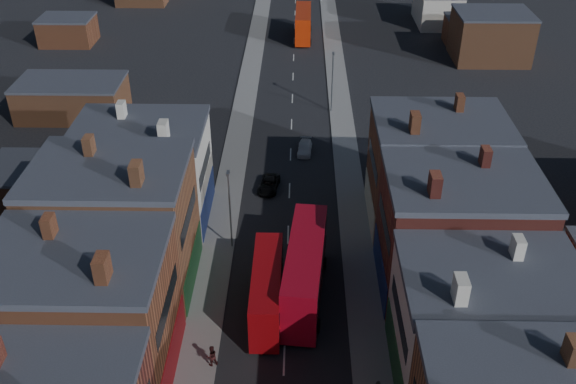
{
  "coord_description": "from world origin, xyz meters",
  "views": [
    {
      "loc": [
        0.92,
        -17.88,
        36.29
      ],
      "look_at": [
        0.0,
        31.66,
        5.09
      ],
      "focal_mm": 40.0,
      "sensor_mm": 36.0,
      "label": 1
    }
  ],
  "objects_px": {
    "bus_0": "(267,290)",
    "car_2": "(269,184)",
    "bus_2": "(303,23)",
    "car_3": "(305,148)",
    "ped_1": "(212,356)",
    "bus_1": "(305,270)"
  },
  "relations": [
    {
      "from": "bus_2",
      "to": "ped_1",
      "type": "xyz_separation_m",
      "value": [
        -6.82,
        -74.03,
        -1.59
      ]
    },
    {
      "from": "bus_2",
      "to": "car_2",
      "type": "xyz_separation_m",
      "value": [
        -3.72,
        -49.17,
        -2.01
      ]
    },
    {
      "from": "bus_0",
      "to": "bus_2",
      "type": "distance_m",
      "value": 68.19
    },
    {
      "from": "car_3",
      "to": "car_2",
      "type": "bearing_deg",
      "value": -110.53
    },
    {
      "from": "bus_0",
      "to": "bus_2",
      "type": "xyz_separation_m",
      "value": [
        3.0,
        68.13,
        0.26
      ]
    },
    {
      "from": "bus_1",
      "to": "car_2",
      "type": "relative_size",
      "value": 2.95
    },
    {
      "from": "car_3",
      "to": "bus_1",
      "type": "bearing_deg",
      "value": -85.77
    },
    {
      "from": "car_2",
      "to": "bus_0",
      "type": "bearing_deg",
      "value": -80.04
    },
    {
      "from": "bus_0",
      "to": "bus_1",
      "type": "bearing_deg",
      "value": 31.77
    },
    {
      "from": "bus_1",
      "to": "bus_2",
      "type": "height_order",
      "value": "bus_1"
    },
    {
      "from": "ped_1",
      "to": "car_2",
      "type": "bearing_deg",
      "value": -118.43
    },
    {
      "from": "bus_2",
      "to": "bus_0",
      "type": "bearing_deg",
      "value": -91.72
    },
    {
      "from": "bus_0",
      "to": "bus_2",
      "type": "bearing_deg",
      "value": 87.63
    },
    {
      "from": "bus_1",
      "to": "car_3",
      "type": "xyz_separation_m",
      "value": [
        0.1,
        25.39,
        -2.29
      ]
    },
    {
      "from": "bus_2",
      "to": "car_2",
      "type": "distance_m",
      "value": 49.35
    },
    {
      "from": "ped_1",
      "to": "bus_1",
      "type": "bearing_deg",
      "value": -152.77
    },
    {
      "from": "bus_2",
      "to": "ped_1",
      "type": "bearing_deg",
      "value": -94.46
    },
    {
      "from": "car_2",
      "to": "car_3",
      "type": "distance_m",
      "value": 9.17
    },
    {
      "from": "bus_2",
      "to": "car_3",
      "type": "distance_m",
      "value": 40.91
    },
    {
      "from": "bus_1",
      "to": "ped_1",
      "type": "relative_size",
      "value": 7.01
    },
    {
      "from": "bus_0",
      "to": "car_2",
      "type": "distance_m",
      "value": 19.05
    },
    {
      "from": "bus_0",
      "to": "car_2",
      "type": "relative_size",
      "value": 2.38
    }
  ]
}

